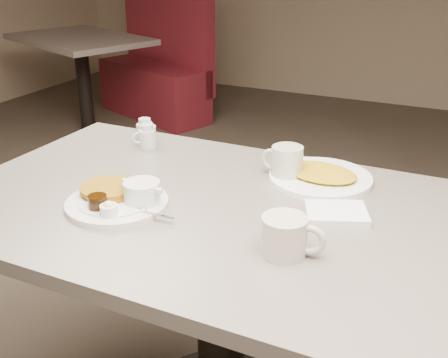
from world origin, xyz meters
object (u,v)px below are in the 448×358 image
at_px(creamer_left, 147,137).
at_px(booth_back_left, 151,69).
at_px(hash_plate, 320,176).
at_px(main_plate, 120,197).
at_px(diner_table, 221,261).
at_px(coffee_mug_near, 286,236).
at_px(coffee_mug_far, 286,163).
at_px(creamer_right, 145,130).

relative_size(creamer_left, booth_back_left, 0.05).
bearing_deg(hash_plate, booth_back_left, 131.73).
bearing_deg(main_plate, diner_table, 24.34).
bearing_deg(coffee_mug_near, coffee_mug_far, 109.76).
relative_size(coffee_mug_near, booth_back_left, 0.10).
distance_m(diner_table, creamer_left, 0.56).
bearing_deg(diner_table, hash_plate, 56.14).
bearing_deg(coffee_mug_near, hash_plate, 96.26).
distance_m(main_plate, creamer_right, 0.52).
relative_size(diner_table, hash_plate, 4.26).
height_order(diner_table, creamer_left, creamer_left).
height_order(coffee_mug_near, creamer_right, coffee_mug_near).
distance_m(diner_table, coffee_mug_near, 0.36).
xyz_separation_m(main_plate, creamer_right, (-0.23, 0.46, 0.01)).
bearing_deg(creamer_left, hash_plate, -1.88).
bearing_deg(main_plate, booth_back_left, 121.55).
height_order(coffee_mug_far, creamer_right, coffee_mug_far).
distance_m(hash_plate, booth_back_left, 3.25).
xyz_separation_m(coffee_mug_near, hash_plate, (-0.05, 0.44, -0.03)).
distance_m(coffee_mug_far, creamer_left, 0.52).
distance_m(creamer_left, booth_back_left, 2.87).
height_order(main_plate, creamer_left, creamer_left).
height_order(coffee_mug_near, coffee_mug_far, coffee_mug_far).
bearing_deg(creamer_left, diner_table, -35.36).
distance_m(diner_table, creamer_right, 0.62).
bearing_deg(coffee_mug_near, creamer_left, 145.37).
bearing_deg(creamer_right, creamer_left, -51.24).
xyz_separation_m(creamer_right, booth_back_left, (-1.49, 2.34, -0.38)).
bearing_deg(diner_table, creamer_left, 144.64).
xyz_separation_m(coffee_mug_far, creamer_left, (-0.51, 0.05, -0.01)).
xyz_separation_m(coffee_mug_near, creamer_left, (-0.66, 0.46, -0.01)).
relative_size(diner_table, main_plate, 4.38).
bearing_deg(main_plate, creamer_left, 113.89).
relative_size(coffee_mug_far, creamer_left, 1.70).
bearing_deg(coffee_mug_near, main_plate, 174.57).
relative_size(diner_table, booth_back_left, 0.98).
bearing_deg(hash_plate, creamer_right, 173.51).
relative_size(main_plate, creamer_right, 4.06).
bearing_deg(booth_back_left, creamer_left, -57.24).
bearing_deg(booth_back_left, coffee_mug_near, -52.33).
relative_size(main_plate, hash_plate, 0.97).
bearing_deg(main_plate, coffee_mug_near, -5.43).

